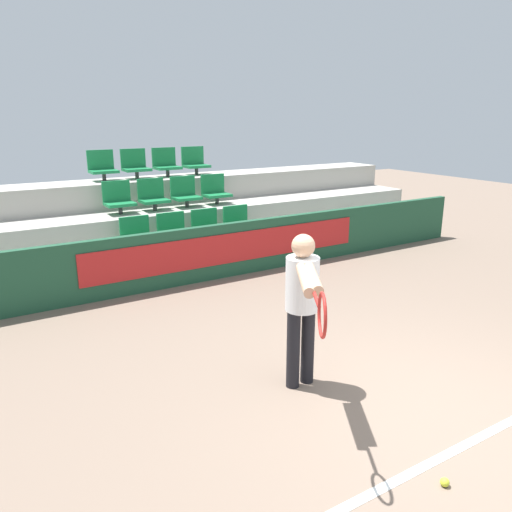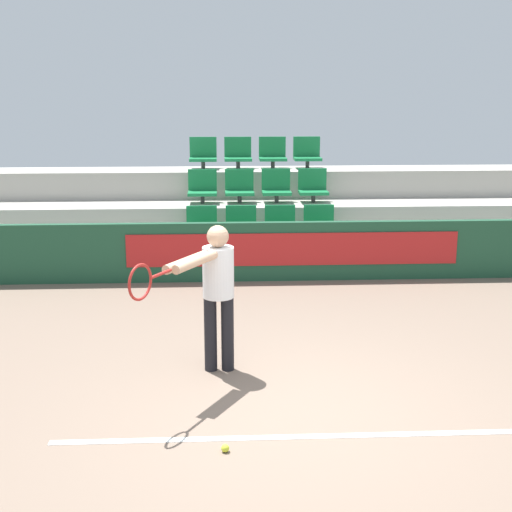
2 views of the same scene
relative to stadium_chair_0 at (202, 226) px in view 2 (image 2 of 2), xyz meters
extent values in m
plane|color=#7A6656|center=(0.93, -5.05, -0.71)|extent=(30.00, 30.00, 0.00)
cube|color=white|center=(0.93, -5.50, -0.71)|extent=(4.15, 0.08, 0.01)
cube|color=#1E4C33|center=(0.93, -0.63, -0.27)|extent=(11.17, 0.12, 0.89)
cube|color=red|center=(1.37, -0.70, -0.23)|extent=(4.93, 0.02, 0.49)
cube|color=#ADA89E|center=(0.93, -0.11, -0.48)|extent=(10.77, 0.88, 0.47)
cube|color=#ADA89E|center=(0.93, 0.76, -0.25)|extent=(10.77, 0.88, 0.93)
cube|color=#ADA89E|center=(0.93, 1.64, -0.01)|extent=(10.77, 0.88, 1.40)
cylinder|color=#333333|center=(0.00, -0.07, -0.18)|extent=(0.07, 0.07, 0.14)
cube|color=#197A42|center=(0.00, -0.07, -0.08)|extent=(0.48, 0.39, 0.05)
cube|color=#197A42|center=(0.00, 0.10, 0.12)|extent=(0.48, 0.04, 0.35)
cylinder|color=#333333|center=(0.62, -0.07, -0.18)|extent=(0.07, 0.07, 0.14)
cube|color=#197A42|center=(0.62, -0.07, -0.08)|extent=(0.48, 0.39, 0.05)
cube|color=#197A42|center=(0.62, 0.10, 0.12)|extent=(0.48, 0.04, 0.35)
cylinder|color=#333333|center=(1.23, -0.07, -0.18)|extent=(0.07, 0.07, 0.14)
cube|color=#197A42|center=(1.23, -0.07, -0.08)|extent=(0.48, 0.39, 0.05)
cube|color=#197A42|center=(1.23, 0.10, 0.12)|extent=(0.48, 0.04, 0.35)
cylinder|color=#333333|center=(1.85, -0.07, -0.18)|extent=(0.07, 0.07, 0.14)
cube|color=#197A42|center=(1.85, -0.07, -0.08)|extent=(0.48, 0.39, 0.05)
cube|color=#197A42|center=(1.85, 0.10, 0.12)|extent=(0.48, 0.04, 0.35)
cylinder|color=#333333|center=(0.00, 0.81, 0.29)|extent=(0.07, 0.07, 0.14)
cube|color=#197A42|center=(0.00, 0.81, 0.39)|extent=(0.48, 0.39, 0.05)
cube|color=#197A42|center=(0.00, 0.98, 0.59)|extent=(0.48, 0.04, 0.35)
cylinder|color=#333333|center=(0.62, 0.81, 0.29)|extent=(0.07, 0.07, 0.14)
cube|color=#197A42|center=(0.62, 0.81, 0.39)|extent=(0.48, 0.39, 0.05)
cube|color=#197A42|center=(0.62, 0.98, 0.59)|extent=(0.48, 0.04, 0.35)
cylinder|color=#333333|center=(1.23, 0.81, 0.29)|extent=(0.07, 0.07, 0.14)
cube|color=#197A42|center=(1.23, 0.81, 0.39)|extent=(0.48, 0.39, 0.05)
cube|color=#197A42|center=(1.23, 0.98, 0.59)|extent=(0.48, 0.04, 0.35)
cylinder|color=#333333|center=(1.85, 0.81, 0.29)|extent=(0.07, 0.07, 0.14)
cube|color=#197A42|center=(1.85, 0.81, 0.39)|extent=(0.48, 0.39, 0.05)
cube|color=#197A42|center=(1.85, 0.98, 0.59)|extent=(0.48, 0.04, 0.35)
cylinder|color=#333333|center=(0.00, 1.68, 0.76)|extent=(0.07, 0.07, 0.14)
cube|color=#197A42|center=(0.00, 1.68, 0.86)|extent=(0.48, 0.39, 0.05)
cube|color=#197A42|center=(0.00, 1.86, 1.06)|extent=(0.48, 0.04, 0.35)
cylinder|color=#333333|center=(0.62, 1.68, 0.76)|extent=(0.07, 0.07, 0.14)
cube|color=#197A42|center=(0.62, 1.68, 0.86)|extent=(0.48, 0.39, 0.05)
cube|color=#197A42|center=(0.62, 1.86, 1.06)|extent=(0.48, 0.04, 0.35)
cylinder|color=#333333|center=(1.23, 1.68, 0.76)|extent=(0.07, 0.07, 0.14)
cube|color=#197A42|center=(1.23, 1.68, 0.86)|extent=(0.48, 0.39, 0.05)
cube|color=#197A42|center=(1.23, 1.86, 1.06)|extent=(0.48, 0.04, 0.35)
cylinder|color=#333333|center=(1.85, 1.68, 0.76)|extent=(0.07, 0.07, 0.14)
cube|color=#197A42|center=(1.85, 1.68, 0.86)|extent=(0.48, 0.39, 0.05)
cube|color=#197A42|center=(1.85, 1.86, 1.06)|extent=(0.48, 0.04, 0.35)
cylinder|color=black|center=(0.18, -4.02, -0.32)|extent=(0.13, 0.13, 0.79)
cylinder|color=black|center=(0.35, -4.02, -0.32)|extent=(0.13, 0.13, 0.79)
cylinder|color=white|center=(0.27, -4.02, 0.33)|extent=(0.32, 0.32, 0.52)
sphere|color=tan|center=(0.27, -4.02, 0.70)|extent=(0.22, 0.22, 0.22)
cylinder|color=tan|center=(-0.03, -4.44, 0.55)|extent=(0.42, 0.62, 0.09)
cylinder|color=tan|center=(0.06, -4.44, 0.55)|extent=(0.42, 0.62, 0.09)
cylinder|color=#AD231E|center=(-0.23, -4.86, 0.55)|extent=(0.18, 0.27, 0.03)
torus|color=#AD231E|center=(-0.39, -5.12, 0.55)|extent=(0.19, 0.29, 0.32)
sphere|color=#CCDB33|center=(0.31, -5.72, -0.68)|extent=(0.07, 0.07, 0.07)
camera|label=1|loc=(-2.41, -7.56, 1.87)|focal=35.00mm
camera|label=2|loc=(0.30, -10.93, 2.21)|focal=50.00mm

